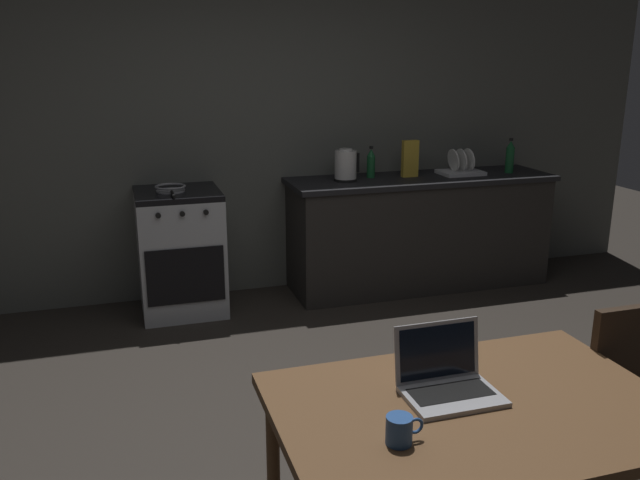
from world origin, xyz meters
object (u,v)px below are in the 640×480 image
bottle (510,157)px  cereal_box (410,159)px  dining_table (474,423)px  bottle_b (371,163)px  frying_pan (171,188)px  dish_rack (461,169)px  coffee_mug (400,430)px  stove_oven (181,252)px  electric_kettle (346,166)px  laptop (447,381)px

bottle → cereal_box: 0.87m
dining_table → bottle_b: bearing=74.8°
frying_pan → dish_rack: (2.32, 0.03, 0.02)m
coffee_mug → stove_oven: bearing=96.3°
electric_kettle → dish_rack: 1.00m
coffee_mug → dish_rack: (1.93, 3.16, 0.19)m
frying_pan → cereal_box: bearing=1.5°
dining_table → laptop: 0.16m
dish_rack → frying_pan: bearing=-179.3°
coffee_mug → laptop: bearing=39.5°
coffee_mug → bottle_b: (1.17, 3.24, 0.25)m
frying_pan → stove_oven: bearing=30.9°
laptop → coffee_mug: size_ratio=2.67×
stove_oven → dish_rack: (2.28, 0.00, 0.50)m
electric_kettle → coffee_mug: 3.30m
electric_kettle → dish_rack: size_ratio=0.73×
dining_table → laptop: size_ratio=4.16×
dining_table → frying_pan: size_ratio=3.41×
laptop → frying_pan: size_ratio=0.82×
dining_table → dish_rack: bearing=62.2°
electric_kettle → cereal_box: cereal_box is taller
dining_table → laptop: laptop is taller
laptop → dish_rack: size_ratio=0.94×
stove_oven → bottle: 2.76m
electric_kettle → bottle: bottle is taller
frying_pan → bottle_b: 1.58m
electric_kettle → bottle: 1.42m
dining_table → dish_rack: dish_rack is taller
dining_table → bottle_b: size_ratio=5.37×
frying_pan → bottle_b: bearing=4.0°
frying_pan → electric_kettle: bearing=1.3°
dining_table → bottle_b: bottle_b is taller
dish_rack → electric_kettle: bearing=180.0°
stove_oven → laptop: size_ratio=2.85×
dish_rack → coffee_mug: bearing=-121.4°
laptop → bottle_b: bearing=72.3°
bottle → bottle_b: size_ratio=1.14×
stove_oven → dish_rack: size_ratio=2.69×
bottle → laptop: bearing=-125.7°
dining_table → bottle: size_ratio=4.69×
laptop → dish_rack: bearing=59.5°
cereal_box → bottle_b: size_ratio=1.17×
stove_oven → bottle: (2.70, -0.05, 0.59)m
laptop → bottle: 3.56m
dining_table → cereal_box: cereal_box is taller
laptop → cereal_box: (1.20, 2.95, 0.28)m
dining_table → laptop: (-0.05, 0.10, 0.11)m
dining_table → cereal_box: (1.15, 3.05, 0.39)m
stove_oven → laptop: laptop is taller
cereal_box → dish_rack: cereal_box is taller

